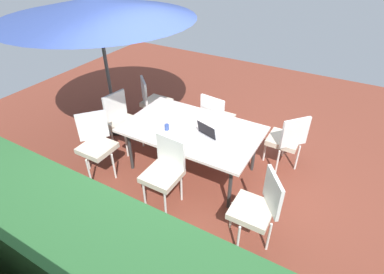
{
  "coord_description": "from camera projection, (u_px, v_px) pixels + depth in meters",
  "views": [
    {
      "loc": [
        -1.83,
        3.2,
        3.13
      ],
      "look_at": [
        0.0,
        0.0,
        0.61
      ],
      "focal_mm": 28.09,
      "sensor_mm": 36.0,
      "label": 1
    }
  ],
  "objects": [
    {
      "name": "chair_east",
      "position": [
        122.0,
        119.0,
        5.02
      ],
      "size": [
        0.49,
        0.48,
        0.98
      ],
      "rotation": [
        0.0,
        0.0,
        4.57
      ],
      "color": "beige",
      "rests_on": "ground_plane"
    },
    {
      "name": "dining_table",
      "position": [
        192.0,
        131.0,
        4.4
      ],
      "size": [
        1.97,
        1.21,
        0.77
      ],
      "color": "silver",
      "rests_on": "ground_plane"
    },
    {
      "name": "cup",
      "position": [
        167.0,
        127.0,
        4.32
      ],
      "size": [
        0.07,
        0.07,
        0.09
      ],
      "primitive_type": "cylinder",
      "color": "#334C99",
      "rests_on": "dining_table"
    },
    {
      "name": "ground_plane",
      "position": [
        192.0,
        169.0,
        4.82
      ],
      "size": [
        10.0,
        10.0,
        0.02
      ],
      "primitive_type": "cube",
      "color": "brown"
    },
    {
      "name": "chair_northwest",
      "position": [
        258.0,
        206.0,
        3.42
      ],
      "size": [
        0.58,
        0.58,
        0.98
      ],
      "rotation": [
        0.0,
        0.0,
        2.21
      ],
      "color": "beige",
      "rests_on": "ground_plane"
    },
    {
      "name": "chair_south",
      "position": [
        217.0,
        117.0,
        5.07
      ],
      "size": [
        0.48,
        0.49,
        0.98
      ],
      "rotation": [
        0.0,
        0.0,
        -0.13
      ],
      "color": "beige",
      "rests_on": "ground_plane"
    },
    {
      "name": "chair_north",
      "position": [
        165.0,
        170.0,
        3.95
      ],
      "size": [
        0.46,
        0.47,
        0.98
      ],
      "rotation": [
        0.0,
        0.0,
        3.07
      ],
      "color": "beige",
      "rests_on": "ground_plane"
    },
    {
      "name": "patio_umbrella",
      "position": [
        97.0,
        8.0,
        4.54
      ],
      "size": [
        3.06,
        3.06,
        2.35
      ],
      "color": "#4C4C4C",
      "rests_on": "ground_plane"
    },
    {
      "name": "chair_southwest",
      "position": [
        287.0,
        139.0,
        4.54
      ],
      "size": [
        0.59,
        0.58,
        0.98
      ],
      "rotation": [
        0.0,
        0.0,
        0.86
      ],
      "color": "beige",
      "rests_on": "ground_plane"
    },
    {
      "name": "laptop",
      "position": [
        210.0,
        133.0,
        4.2
      ],
      "size": [
        0.38,
        0.33,
        0.21
      ],
      "rotation": [
        0.0,
        0.0,
        -0.29
      ],
      "color": "#B7B7BC",
      "rests_on": "dining_table"
    },
    {
      "name": "chair_northeast",
      "position": [
        96.0,
        142.0,
        4.46
      ],
      "size": [
        0.58,
        0.58,
        0.98
      ],
      "rotation": [
        0.0,
        0.0,
        4.02
      ],
      "color": "beige",
      "rests_on": "ground_plane"
    },
    {
      "name": "hedge_row",
      "position": [
        79.0,
        253.0,
        2.91
      ],
      "size": [
        6.3,
        0.88,
        1.12
      ],
      "primitive_type": "cube",
      "color": "#2D6633",
      "rests_on": "ground_plane"
    },
    {
      "name": "chair_southeast",
      "position": [
        153.0,
        100.0,
        5.58
      ],
      "size": [
        0.59,
        0.59,
        0.98
      ],
      "rotation": [
        0.0,
        0.0,
        5.53
      ],
      "color": "beige",
      "rests_on": "ground_plane"
    }
  ]
}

